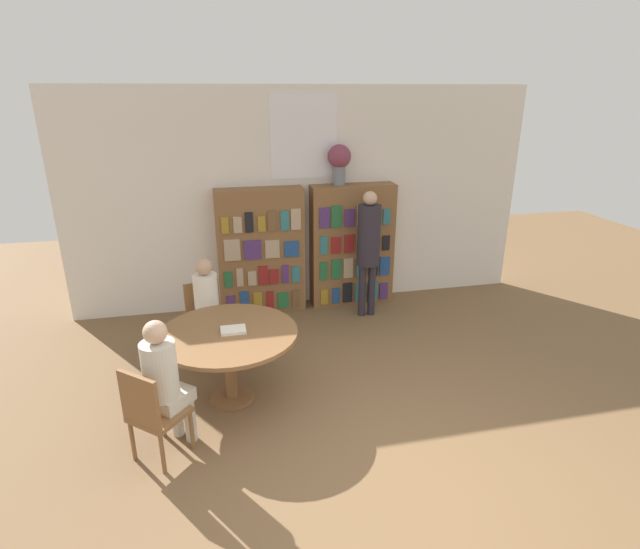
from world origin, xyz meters
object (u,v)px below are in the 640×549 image
Objects in this scene: chair_near_camera at (152,411)px; seated_reader_right at (164,377)px; reading_table at (229,342)px; seated_reader_left at (208,305)px; flower_vase at (339,160)px; chair_left_side at (205,317)px; librarian_standing at (369,241)px; bookshelf_right at (352,245)px; bookshelf_left at (261,251)px.

seated_reader_right reaches higher than chair_near_camera.
seated_reader_left reaches higher than reading_table.
reading_table is 1.55× the size of chair_near_camera.
flower_vase is 0.62× the size of chair_left_side.
seated_reader_left reaches higher than chair_near_camera.
seated_reader_left is 0.71× the size of librarian_standing.
bookshelf_right is 2.42m from seated_reader_left.
librarian_standing is (2.11, 0.81, 0.36)m from seated_reader_left.
bookshelf_right reaches higher than seated_reader_left.
bookshelf_right is 0.54m from librarian_standing.
bookshelf_left is 1.97× the size of chair_left_side.
bookshelf_left reaches higher than chair_left_side.
bookshelf_right is 1.28× the size of reading_table.
librarian_standing reaches higher than bookshelf_left.
chair_left_side is at bearing 119.77° from seated_reader_right.
bookshelf_left is at bearing 109.29° from seated_reader_right.
chair_left_side is 2.32m from librarian_standing.
librarian_standing reaches higher than seated_reader_left.
flower_vase reaches higher than bookshelf_left.
seated_reader_left reaches higher than chair_left_side.
bookshelf_left is 1.00× the size of librarian_standing.
flower_vase is at bearing 119.04° from librarian_standing.
flower_vase reaches higher than chair_left_side.
chair_near_camera is 0.71× the size of seated_reader_left.
seated_reader_left is at bearing -119.36° from bookshelf_left.
seated_reader_left is (-2.03, -1.31, -0.16)m from bookshelf_right.
chair_left_side is (-2.07, -1.14, -0.38)m from bookshelf_right.
seated_reader_left is at bearing 102.90° from reading_table.
bookshelf_right is at bearing -160.01° from seated_reader_left.
bookshelf_right reaches higher than seated_reader_right.
bookshelf_right is at bearing 90.11° from seated_reader_right.
bookshelf_left is 1.52m from seated_reader_left.
bookshelf_left is at bearing 108.23° from chair_near_camera.
chair_near_camera is at bearing -90.00° from seated_reader_right.
bookshelf_right reaches higher than reading_table.
seated_reader_left is at bearing -158.94° from librarian_standing.
reading_table is 1.02m from chair_left_side.
reading_table is 1.02m from chair_near_camera.
bookshelf_left is 1.47m from librarian_standing.
seated_reader_right is at bearing -137.65° from librarian_standing.
chair_near_camera is (-1.22, -2.89, -0.38)m from bookshelf_left.
librarian_standing is (2.15, 0.64, 0.58)m from chair_left_side.
chair_left_side is 1.66m from seated_reader_right.
seated_reader_right is at bearing 90.00° from chair_near_camera.
flower_vase reaches higher than bookshelf_right.
librarian_standing is at bearing 83.45° from seated_reader_right.
chair_left_side is (-0.78, -1.14, -0.38)m from bookshelf_left.
seated_reader_right is at bearing -131.10° from reading_table.
seated_reader_left is at bearing 114.17° from chair_near_camera.
bookshelf_right is 1.39× the size of seated_reader_right.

